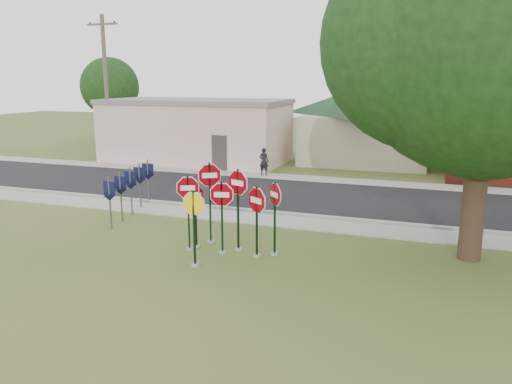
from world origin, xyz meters
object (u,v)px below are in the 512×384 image
(stop_sign_center, at_px, (222,208))
(oak_tree, at_px, (491,31))
(utility_pole_near, at_px, (106,88))
(stop_sign_yellow, at_px, (194,219))
(stop_sign_left, at_px, (188,203))
(pedestrian, at_px, (264,161))

(stop_sign_center, bearing_deg, oak_tree, 15.66)
(utility_pole_near, bearing_deg, stop_sign_yellow, -47.87)
(utility_pole_near, bearing_deg, stop_sign_center, -44.56)
(stop_sign_left, height_order, utility_pole_near, utility_pole_near)
(stop_sign_yellow, height_order, pedestrian, stop_sign_yellow)
(oak_tree, relative_size, pedestrian, 7.59)
(stop_sign_left, height_order, pedestrian, stop_sign_left)
(stop_sign_center, relative_size, pedestrian, 1.56)
(utility_pole_near, height_order, pedestrian, utility_pole_near)
(stop_sign_left, relative_size, oak_tree, 0.22)
(stop_sign_center, height_order, pedestrian, stop_sign_center)
(stop_sign_yellow, height_order, stop_sign_left, stop_sign_left)
(stop_sign_center, distance_m, stop_sign_left, 1.15)
(stop_sign_left, height_order, oak_tree, oak_tree)
(stop_sign_center, xyz_separation_m, pedestrian, (-2.94, 12.98, -0.67))
(stop_sign_left, xyz_separation_m, pedestrian, (-1.79, 13.05, -0.75))
(stop_sign_center, relative_size, stop_sign_left, 0.95)
(stop_sign_yellow, bearing_deg, utility_pole_near, 132.13)
(oak_tree, height_order, utility_pole_near, oak_tree)
(oak_tree, bearing_deg, stop_sign_left, -165.88)
(stop_sign_center, bearing_deg, stop_sign_left, -176.37)
(stop_sign_yellow, bearing_deg, stop_sign_left, 123.13)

